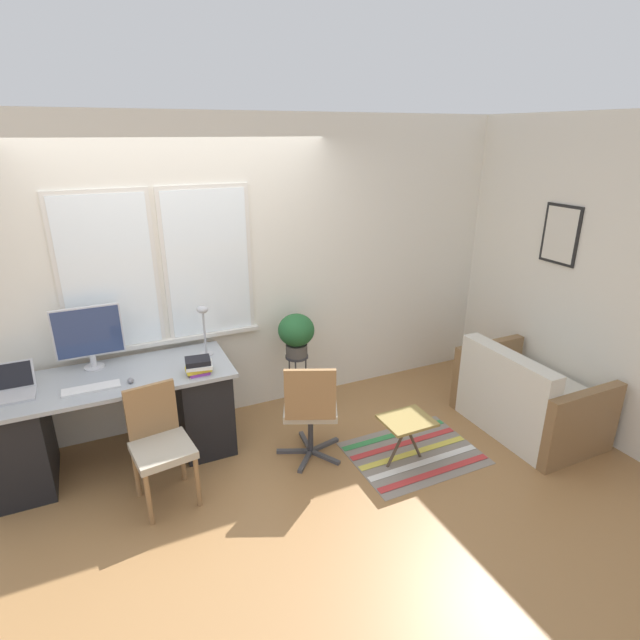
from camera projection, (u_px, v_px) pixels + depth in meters
ground_plane at (224, 461)px, 4.10m from camera, size 14.00×14.00×0.00m
wall_back_with_window at (188, 279)px, 4.29m from camera, size 9.00×0.12×2.70m
wall_right_with_picture at (530, 262)px, 4.85m from camera, size 0.08×9.00×2.70m
desk at (117, 418)px, 3.96m from camera, size 1.84×0.72×0.77m
laptop at (10, 390)px, 3.55m from camera, size 0.33×0.28×0.21m
monitor at (89, 335)px, 3.89m from camera, size 0.50×0.15×0.52m
keyboard at (91, 389)px, 3.65m from camera, size 0.40×0.12×0.02m
mouse at (131, 380)px, 3.75m from camera, size 0.04×0.07×0.04m
desk_lamp at (204, 321)px, 4.12m from camera, size 0.11×0.11×0.44m
book_stack at (198, 366)px, 3.88m from camera, size 0.22×0.19×0.12m
desk_chair_wooden at (160, 442)px, 3.55m from camera, size 0.45×0.46×0.86m
office_chair_swivel at (310, 408)px, 3.98m from camera, size 0.56×0.58×0.89m
couch_loveseat at (526, 400)px, 4.47m from camera, size 0.78×1.17×0.79m
plant_stand at (297, 364)px, 4.67m from camera, size 0.21×0.21×0.59m
potted_plant at (296, 332)px, 4.56m from camera, size 0.33×0.33×0.41m
floor_rug_striped at (414, 453)px, 4.20m from camera, size 1.06×0.80×0.01m
folding_stool at (407, 423)px, 3.96m from camera, size 0.39×0.33×0.41m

